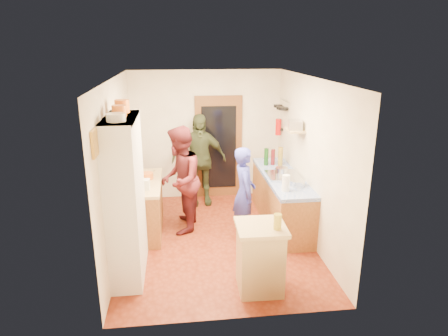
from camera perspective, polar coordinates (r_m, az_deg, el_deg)
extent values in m
cube|color=maroon|center=(6.68, -1.06, -10.19)|extent=(3.00, 4.00, 0.02)
cube|color=silver|center=(5.94, -1.20, 12.80)|extent=(3.00, 4.00, 0.02)
cube|color=silver|center=(8.12, -2.55, 4.70)|extent=(3.00, 0.02, 2.60)
cube|color=silver|center=(4.32, 1.59, -7.08)|extent=(3.00, 0.02, 2.60)
cube|color=silver|center=(6.23, -15.08, 0.12)|extent=(0.02, 4.00, 2.60)
cube|color=silver|center=(6.51, 12.23, 1.06)|extent=(0.02, 4.00, 2.60)
cube|color=brown|center=(8.17, -0.76, 2.97)|extent=(0.95, 0.06, 2.10)
cube|color=black|center=(8.13, -0.73, 2.91)|extent=(0.70, 0.02, 1.70)
cube|color=white|center=(5.51, -13.85, -4.25)|extent=(0.40, 1.20, 2.20)
cube|color=white|center=(5.22, -14.71, 6.83)|extent=(0.40, 1.14, 0.04)
cylinder|color=white|center=(4.93, -15.19, 6.99)|extent=(0.23, 0.23, 0.10)
cylinder|color=orange|center=(5.23, -14.75, 7.88)|extent=(0.18, 0.18, 0.15)
cylinder|color=orange|center=(5.53, -14.36, 8.54)|extent=(0.19, 0.19, 0.17)
cube|color=#A06431|center=(6.91, -11.46, -5.62)|extent=(0.60, 1.40, 0.85)
cube|color=tan|center=(6.75, -11.69, -2.10)|extent=(0.64, 1.44, 0.05)
cube|color=white|center=(6.35, -11.56, -2.33)|extent=(0.23, 0.16, 0.16)
cylinder|color=white|center=(6.52, -12.33, -1.87)|extent=(0.17, 0.17, 0.16)
cylinder|color=orange|center=(6.85, -10.97, -1.10)|extent=(0.26, 0.26, 0.10)
cube|color=tan|center=(7.22, -11.24, -0.46)|extent=(0.36, 0.31, 0.02)
cube|color=#A06431|center=(7.16, 8.15, -4.66)|extent=(0.60, 2.20, 0.84)
cube|color=#1A40BD|center=(7.00, 8.30, -1.24)|extent=(0.62, 2.22, 0.06)
cube|color=silver|center=(6.91, 8.50, -1.08)|extent=(0.55, 0.58, 0.04)
cylinder|color=silver|center=(6.83, 8.21, -0.48)|extent=(0.21, 0.21, 0.14)
cylinder|color=#143F14|center=(7.48, 6.05, 1.60)|extent=(0.10, 0.10, 0.32)
cylinder|color=#591419|center=(7.52, 7.00, 1.55)|extent=(0.08, 0.08, 0.30)
cylinder|color=olive|center=(7.50, 8.06, 1.66)|extent=(0.09, 0.09, 0.35)
cylinder|color=white|center=(6.21, 8.83, -2.15)|extent=(0.14, 0.14, 0.26)
cylinder|color=silver|center=(6.50, 10.44, -2.11)|extent=(0.30, 0.30, 0.10)
cube|color=tan|center=(5.29, 5.16, -12.86)|extent=(0.56, 0.56, 0.86)
cube|color=tan|center=(5.07, 5.30, -8.42)|extent=(0.63, 0.63, 0.05)
cube|color=white|center=(5.10, 4.64, -8.10)|extent=(0.36, 0.29, 0.02)
cylinder|color=#AD9E2D|center=(4.95, 7.66, -7.61)|extent=(0.10, 0.10, 0.20)
cylinder|color=silver|center=(7.76, 8.61, 9.55)|extent=(0.02, 0.65, 0.02)
cylinder|color=black|center=(7.60, 8.47, 8.40)|extent=(0.18, 0.18, 0.05)
cylinder|color=black|center=(7.79, 8.08, 8.49)|extent=(0.16, 0.16, 0.05)
cylinder|color=black|center=(7.98, 7.72, 8.79)|extent=(0.17, 0.17, 0.05)
cube|color=tan|center=(6.78, 10.11, 5.34)|extent=(0.26, 0.42, 0.03)
cube|color=silver|center=(6.76, 10.15, 6.09)|extent=(0.28, 0.34, 0.15)
cube|color=black|center=(8.04, 8.16, 5.49)|extent=(0.06, 0.10, 0.04)
cylinder|color=red|center=(8.01, 7.76, 5.83)|extent=(0.11, 0.11, 0.32)
cube|color=gold|center=(4.55, -18.01, 3.37)|extent=(0.03, 0.25, 0.30)
imported|color=#3438A7|center=(6.52, 3.21, -3.55)|extent=(0.37, 0.56, 1.52)
imported|color=#4D171B|center=(6.73, -5.98, -1.60)|extent=(0.81, 0.97, 1.81)
imported|color=#303821|center=(7.81, -3.49, 1.18)|extent=(1.10, 0.52, 1.82)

